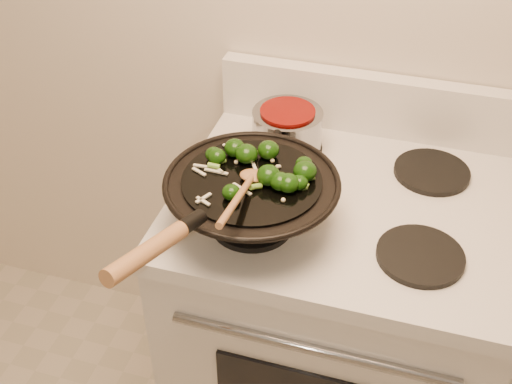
% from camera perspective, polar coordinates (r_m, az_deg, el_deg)
% --- Properties ---
extents(stove, '(0.78, 0.67, 1.08)m').
position_cam_1_polar(stove, '(1.80, 6.76, -11.70)').
color(stove, white).
rests_on(stove, ground).
extents(wok, '(0.37, 0.60, 0.21)m').
position_cam_1_polar(wok, '(1.35, -0.47, -0.64)').
color(wok, black).
rests_on(wok, stove).
extents(stirfry, '(0.26, 0.22, 0.04)m').
position_cam_1_polar(stirfry, '(1.32, 0.85, 2.19)').
color(stirfry, '#113307').
rests_on(stirfry, wok).
extents(wooden_spoon, '(0.06, 0.25, 0.07)m').
position_cam_1_polar(wooden_spoon, '(1.25, -1.06, 0.31)').
color(wooden_spoon, '#9C673D').
rests_on(wooden_spoon, wok).
extents(saucepan, '(0.17, 0.28, 0.10)m').
position_cam_1_polar(saucepan, '(1.59, 2.76, 5.64)').
color(saucepan, gray).
rests_on(saucepan, stove).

